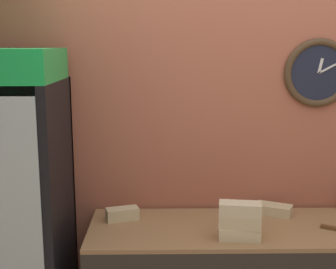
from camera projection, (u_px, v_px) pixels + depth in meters
name	position (u px, v px, depth m)	size (l,w,h in m)	color
wall_back	(239.00, 145.00, 3.10)	(5.20, 0.10, 2.70)	#B7664C
beverage_cooler	(3.00, 201.00, 2.80)	(0.76, 0.67, 1.99)	black
sandwich_stack_bottom	(239.00, 233.00, 2.63)	(0.24, 0.12, 0.07)	beige
sandwich_stack_middle	(240.00, 221.00, 2.62)	(0.25, 0.14, 0.07)	beige
sandwich_stack_top	(240.00, 209.00, 2.61)	(0.25, 0.14, 0.07)	beige
sandwich_flat_left	(122.00, 214.00, 2.93)	(0.22, 0.15, 0.08)	beige
sandwich_flat_right	(274.00, 209.00, 3.02)	(0.25, 0.20, 0.06)	beige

